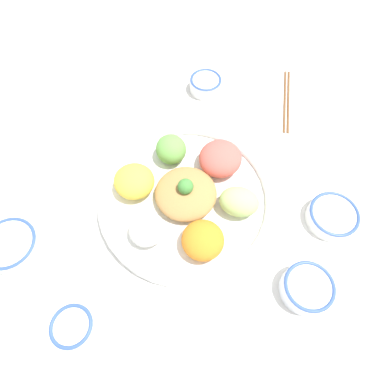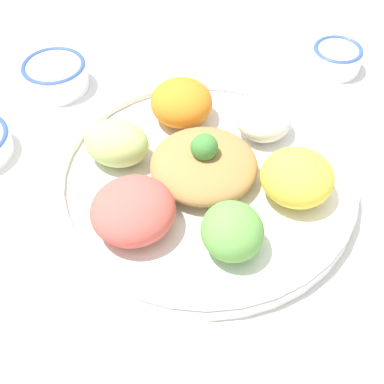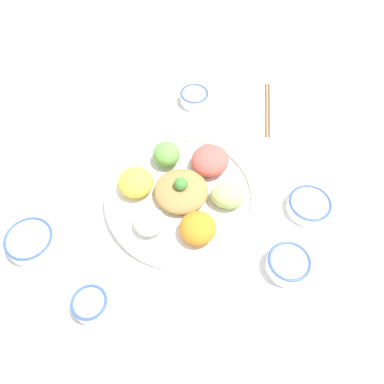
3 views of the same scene
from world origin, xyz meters
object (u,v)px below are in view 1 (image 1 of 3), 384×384
object	(u,v)px
sauce_bowl_dark	(332,216)
serving_spoon_extra	(33,123)
rice_bowl_plain	(206,84)
salad_platter	(186,195)
serving_spoon_main	(197,59)
sauce_bowl_red	(11,245)
sauce_bowl_far	(307,288)
chopsticks_pair_near	(287,100)
rice_bowl_blue	(74,327)

from	to	relation	value
sauce_bowl_dark	serving_spoon_extra	bearing A→B (deg)	43.63
serving_spoon_extra	rice_bowl_plain	bearing A→B (deg)	-145.48
salad_platter	serving_spoon_main	size ratio (longest dim) A/B	3.23
salad_platter	sauce_bowl_red	size ratio (longest dim) A/B	3.45
sauce_bowl_far	serving_spoon_extra	world-z (taller)	sauce_bowl_far
salad_platter	serving_spoon_extra	xyz separation A→B (m)	(0.39, 0.27, -0.03)
chopsticks_pair_near	serving_spoon_main	world-z (taller)	chopsticks_pair_near
sauce_bowl_red	rice_bowl_plain	distance (m)	0.63
sauce_bowl_far	sauce_bowl_dark	bearing A→B (deg)	-53.96
sauce_bowl_red	rice_bowl_blue	bearing A→B (deg)	-160.51
sauce_bowl_red	serving_spoon_main	distance (m)	0.72
chopsticks_pair_near	sauce_bowl_dark	bearing A→B (deg)	-163.84
sauce_bowl_red	rice_bowl_blue	size ratio (longest dim) A/B	1.44
sauce_bowl_red	serving_spoon_extra	bearing A→B (deg)	-18.41
chopsticks_pair_near	serving_spoon_main	xyz separation A→B (m)	(0.26, 0.15, -0.00)
rice_bowl_plain	chopsticks_pair_near	size ratio (longest dim) A/B	0.44
sauce_bowl_red	chopsticks_pair_near	distance (m)	0.78
rice_bowl_plain	serving_spoon_main	world-z (taller)	rice_bowl_plain
rice_bowl_plain	chopsticks_pair_near	distance (m)	0.23
sauce_bowl_red	serving_spoon_extra	world-z (taller)	sauce_bowl_red
salad_platter	sauce_bowl_far	bearing A→B (deg)	-156.12
serving_spoon_extra	chopsticks_pair_near	bearing A→B (deg)	-153.80
sauce_bowl_dark	serving_spoon_main	bearing A→B (deg)	3.66
salad_platter	rice_bowl_blue	world-z (taller)	salad_platter
sauce_bowl_red	chopsticks_pair_near	world-z (taller)	sauce_bowl_red
salad_platter	chopsticks_pair_near	size ratio (longest dim) A/B	1.99
sauce_bowl_far	serving_spoon_main	world-z (taller)	sauce_bowl_far
salad_platter	serving_spoon_extra	size ratio (longest dim) A/B	3.72
sauce_bowl_red	salad_platter	bearing A→B (deg)	-98.05
sauce_bowl_dark	sauce_bowl_red	bearing A→B (deg)	70.10
rice_bowl_blue	chopsticks_pair_near	distance (m)	0.77
rice_bowl_plain	serving_spoon_main	distance (m)	0.13
sauce_bowl_far	serving_spoon_main	distance (m)	0.72
sauce_bowl_dark	sauce_bowl_far	distance (m)	0.18
rice_bowl_blue	rice_bowl_plain	world-z (taller)	rice_bowl_blue
sauce_bowl_dark	rice_bowl_plain	distance (m)	0.49
sauce_bowl_far	serving_spoon_main	bearing A→B (deg)	-8.42
rice_bowl_blue	chopsticks_pair_near	bearing A→B (deg)	-65.12
chopsticks_pair_near	serving_spoon_extra	size ratio (longest dim) A/B	1.87
sauce_bowl_far	serving_spoon_extra	bearing A→B (deg)	30.60
salad_platter	chopsticks_pair_near	bearing A→B (deg)	-67.06
serving_spoon_extra	rice_bowl_blue	bearing A→B (deg)	131.26
serving_spoon_main	sauce_bowl_dark	bearing A→B (deg)	-103.79
rice_bowl_blue	serving_spoon_extra	bearing A→B (deg)	-3.75
sauce_bowl_dark	chopsticks_pair_near	size ratio (longest dim) A/B	0.55
sauce_bowl_dark	sauce_bowl_far	world-z (taller)	sauce_bowl_far
serving_spoon_extra	sauce_bowl_red	bearing A→B (deg)	116.60
rice_bowl_blue	chopsticks_pair_near	world-z (taller)	rice_bowl_blue
sauce_bowl_far	serving_spoon_main	xyz separation A→B (m)	(0.71, -0.11, -0.02)
sauce_bowl_red	sauce_bowl_far	distance (m)	0.62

